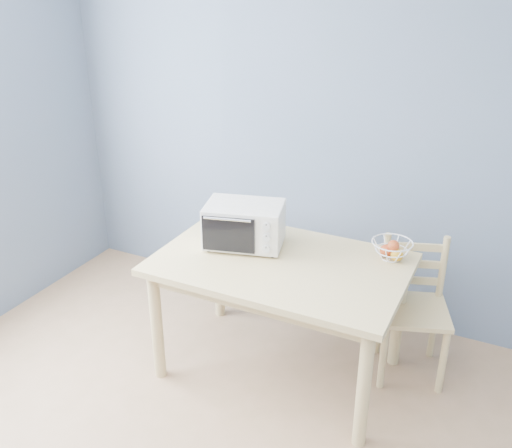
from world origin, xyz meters
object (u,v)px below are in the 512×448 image
at_px(toaster_oven, 241,224).
at_px(dining_chair, 412,310).
at_px(fruit_basket, 392,249).
at_px(dining_table, 280,277).

height_order(toaster_oven, dining_chair, toaster_oven).
xyz_separation_m(toaster_oven, fruit_basket, (0.84, 0.22, -0.08)).
height_order(dining_table, toaster_oven, toaster_oven).
xyz_separation_m(fruit_basket, dining_chair, (0.14, 0.06, -0.39)).
relative_size(toaster_oven, dining_chair, 0.61).
bearing_deg(dining_chair, toaster_oven, 176.91).
xyz_separation_m(dining_table, toaster_oven, (-0.29, 0.08, 0.24)).
height_order(dining_table, fruit_basket, fruit_basket).
bearing_deg(dining_table, toaster_oven, 164.58).
relative_size(dining_table, fruit_basket, 5.53).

